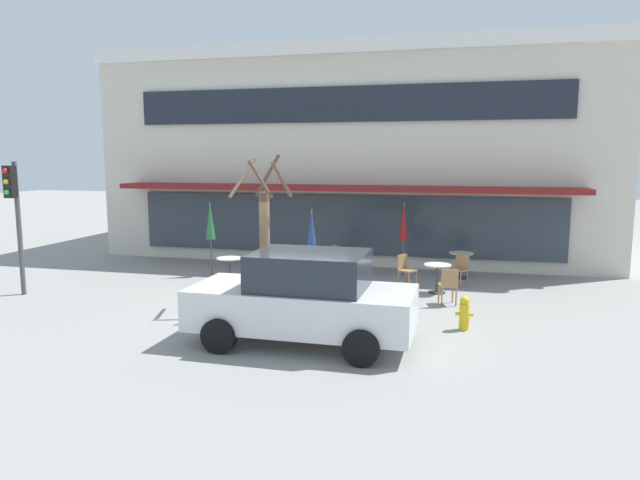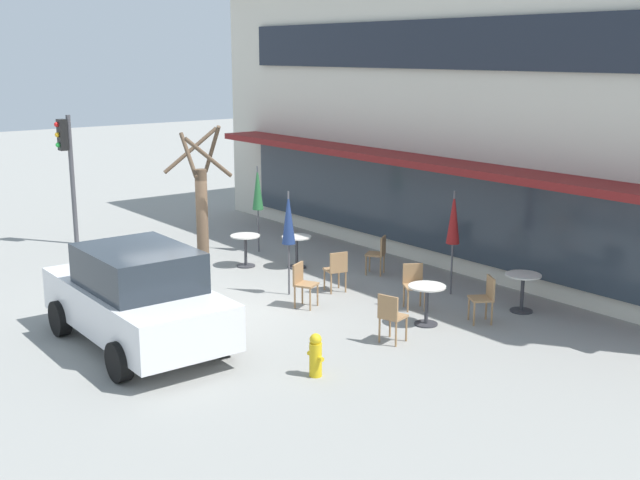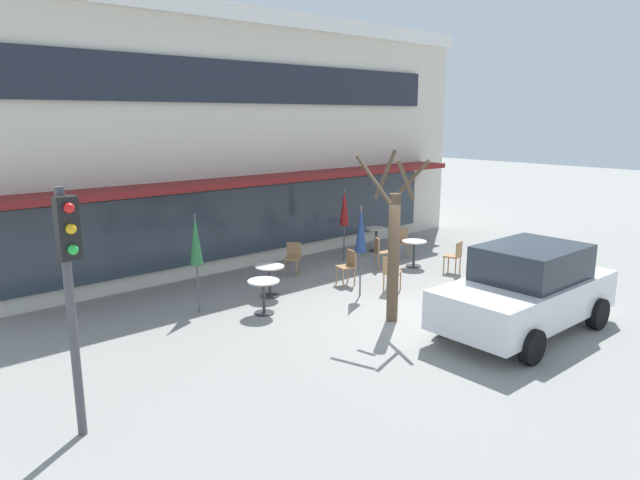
{
  "view_description": "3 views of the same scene",
  "coord_description": "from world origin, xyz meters",
  "px_view_note": "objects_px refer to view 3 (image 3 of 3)",
  "views": [
    {
      "loc": [
        3.75,
        -11.93,
        3.51
      ],
      "look_at": [
        0.03,
        3.03,
        1.26
      ],
      "focal_mm": 32.0,
      "sensor_mm": 36.0,
      "label": 1
    },
    {
      "loc": [
        13.25,
        -7.42,
        4.96
      ],
      "look_at": [
        0.32,
        2.59,
        1.13
      ],
      "focal_mm": 45.0,
      "sensor_mm": 36.0,
      "label": 2
    },
    {
      "loc": [
        -9.36,
        -7.29,
        4.26
      ],
      "look_at": [
        -0.06,
        3.24,
        1.19
      ],
      "focal_mm": 32.0,
      "sensor_mm": 36.0,
      "label": 3
    }
  ],
  "objects_px": {
    "cafe_chair_4": "(348,265)",
    "cafe_table_near_wall": "(264,291)",
    "cafe_chair_2": "(293,256)",
    "fire_hydrant": "(526,272)",
    "cafe_chair_0": "(455,254)",
    "parked_sedan": "(527,289)",
    "patio_umbrella_green_folded": "(344,207)",
    "cafe_table_by_tree": "(414,249)",
    "patio_umbrella_corner_open": "(196,240)",
    "cafe_table_streetside": "(270,276)",
    "cafe_chair_1": "(392,271)",
    "patio_umbrella_cream_folded": "(361,230)",
    "cafe_chair_5": "(380,250)",
    "cafe_chair_3": "(402,241)",
    "traffic_light_pole": "(70,274)",
    "cafe_table_mid_patio": "(376,235)",
    "street_tree": "(393,246)"
  },
  "relations": [
    {
      "from": "cafe_chair_4",
      "to": "cafe_table_near_wall",
      "type": "bearing_deg",
      "value": -172.48
    },
    {
      "from": "cafe_table_near_wall",
      "to": "cafe_chair_2",
      "type": "relative_size",
      "value": 0.85
    },
    {
      "from": "fire_hydrant",
      "to": "cafe_chair_0",
      "type": "bearing_deg",
      "value": 100.77
    },
    {
      "from": "cafe_chair_4",
      "to": "parked_sedan",
      "type": "distance_m",
      "value": 4.73
    },
    {
      "from": "patio_umbrella_green_folded",
      "to": "cafe_table_by_tree",
      "type": "bearing_deg",
      "value": -59.39
    },
    {
      "from": "patio_umbrella_corner_open",
      "to": "parked_sedan",
      "type": "height_order",
      "value": "patio_umbrella_corner_open"
    },
    {
      "from": "cafe_table_near_wall",
      "to": "cafe_chair_0",
      "type": "distance_m",
      "value": 5.97
    },
    {
      "from": "cafe_table_streetside",
      "to": "cafe_chair_1",
      "type": "xyz_separation_m",
      "value": [
        2.49,
        -1.67,
        0.01
      ]
    },
    {
      "from": "patio_umbrella_cream_folded",
      "to": "cafe_chair_0",
      "type": "xyz_separation_m",
      "value": [
        3.44,
        -0.28,
        -1.1
      ]
    },
    {
      "from": "cafe_chair_4",
      "to": "cafe_chair_1",
      "type": "bearing_deg",
      "value": -72.5
    },
    {
      "from": "cafe_chair_1",
      "to": "cafe_chair_5",
      "type": "distance_m",
      "value": 2.2
    },
    {
      "from": "cafe_chair_3",
      "to": "parked_sedan",
      "type": "xyz_separation_m",
      "value": [
        -2.85,
        -5.67,
        0.35
      ]
    },
    {
      "from": "patio_umbrella_corner_open",
      "to": "cafe_chair_4",
      "type": "height_order",
      "value": "patio_umbrella_corner_open"
    },
    {
      "from": "cafe_table_by_tree",
      "to": "parked_sedan",
      "type": "height_order",
      "value": "parked_sedan"
    },
    {
      "from": "cafe_chair_3",
      "to": "fire_hydrant",
      "type": "height_order",
      "value": "cafe_chair_3"
    },
    {
      "from": "patio_umbrella_corner_open",
      "to": "traffic_light_pole",
      "type": "xyz_separation_m",
      "value": [
        -3.7,
        -3.45,
        0.67
      ]
    },
    {
      "from": "cafe_table_mid_patio",
      "to": "traffic_light_pole",
      "type": "distance_m",
      "value": 12.08
    },
    {
      "from": "parked_sedan",
      "to": "street_tree",
      "type": "bearing_deg",
      "value": 125.39
    },
    {
      "from": "cafe_table_near_wall",
      "to": "patio_umbrella_cream_folded",
      "type": "bearing_deg",
      "value": -11.56
    },
    {
      "from": "traffic_light_pole",
      "to": "cafe_chair_3",
      "type": "bearing_deg",
      "value": 19.0
    },
    {
      "from": "fire_hydrant",
      "to": "street_tree",
      "type": "bearing_deg",
      "value": 172.63
    },
    {
      "from": "patio_umbrella_corner_open",
      "to": "traffic_light_pole",
      "type": "distance_m",
      "value": 5.1
    },
    {
      "from": "cafe_table_streetside",
      "to": "patio_umbrella_corner_open",
      "type": "distance_m",
      "value": 2.16
    },
    {
      "from": "cafe_table_near_wall",
      "to": "cafe_chair_4",
      "type": "distance_m",
      "value": 2.98
    },
    {
      "from": "patio_umbrella_cream_folded",
      "to": "cafe_chair_1",
      "type": "distance_m",
      "value": 1.41
    },
    {
      "from": "patio_umbrella_green_folded",
      "to": "cafe_chair_1",
      "type": "xyz_separation_m",
      "value": [
        -1.22,
        -2.97,
        -1.1
      ]
    },
    {
      "from": "cafe_chair_5",
      "to": "street_tree",
      "type": "distance_m",
      "value": 4.38
    },
    {
      "from": "cafe_table_near_wall",
      "to": "patio_umbrella_corner_open",
      "type": "height_order",
      "value": "patio_umbrella_corner_open"
    },
    {
      "from": "cafe_table_near_wall",
      "to": "cafe_chair_1",
      "type": "relative_size",
      "value": 0.85
    },
    {
      "from": "cafe_chair_2",
      "to": "cafe_chair_3",
      "type": "distance_m",
      "value": 3.8
    },
    {
      "from": "cafe_table_streetside",
      "to": "patio_umbrella_cream_folded",
      "type": "bearing_deg",
      "value": -40.33
    },
    {
      "from": "patio_umbrella_green_folded",
      "to": "patio_umbrella_cream_folded",
      "type": "height_order",
      "value": "same"
    },
    {
      "from": "cafe_chair_5",
      "to": "traffic_light_pole",
      "type": "height_order",
      "value": "traffic_light_pole"
    },
    {
      "from": "cafe_chair_0",
      "to": "cafe_chair_3",
      "type": "bearing_deg",
      "value": 82.94
    },
    {
      "from": "cafe_chair_0",
      "to": "street_tree",
      "type": "xyz_separation_m",
      "value": [
        -4.13,
        -1.35,
        1.1
      ]
    },
    {
      "from": "fire_hydrant",
      "to": "patio_umbrella_cream_folded",
      "type": "bearing_deg",
      "value": 149.86
    },
    {
      "from": "cafe_table_mid_patio",
      "to": "patio_umbrella_corner_open",
      "type": "bearing_deg",
      "value": -169.06
    },
    {
      "from": "patio_umbrella_green_folded",
      "to": "street_tree",
      "type": "height_order",
      "value": "street_tree"
    },
    {
      "from": "cafe_table_by_tree",
      "to": "patio_umbrella_cream_folded",
      "type": "bearing_deg",
      "value": -163.74
    },
    {
      "from": "cafe_table_near_wall",
      "to": "cafe_chair_1",
      "type": "bearing_deg",
      "value": -13.06
    },
    {
      "from": "patio_umbrella_green_folded",
      "to": "traffic_light_pole",
      "type": "relative_size",
      "value": 0.65
    },
    {
      "from": "patio_umbrella_green_folded",
      "to": "cafe_chair_4",
      "type": "xyz_separation_m",
      "value": [
        -1.59,
        -1.81,
        -1.1
      ]
    },
    {
      "from": "cafe_table_near_wall",
      "to": "cafe_chair_4",
      "type": "xyz_separation_m",
      "value": [
        2.95,
        0.39,
        0.01
      ]
    },
    {
      "from": "street_tree",
      "to": "fire_hydrant",
      "type": "xyz_separation_m",
      "value": [
        4.5,
        -0.58,
        -1.27
      ]
    },
    {
      "from": "patio_umbrella_green_folded",
      "to": "cafe_chair_4",
      "type": "height_order",
      "value": "patio_umbrella_green_folded"
    },
    {
      "from": "cafe_chair_2",
      "to": "traffic_light_pole",
      "type": "bearing_deg",
      "value": -148.3
    },
    {
      "from": "cafe_chair_0",
      "to": "cafe_chair_4",
      "type": "distance_m",
      "value": 3.19
    },
    {
      "from": "patio_umbrella_corner_open",
      "to": "cafe_chair_2",
      "type": "xyz_separation_m",
      "value": [
        3.47,
        0.98,
        -1.1
      ]
    },
    {
      "from": "patio_umbrella_corner_open",
      "to": "cafe_chair_5",
      "type": "bearing_deg",
      "value": -1.28
    },
    {
      "from": "cafe_chair_4",
      "to": "street_tree",
      "type": "xyz_separation_m",
      "value": [
        -1.17,
        -2.52,
        1.1
      ]
    }
  ]
}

